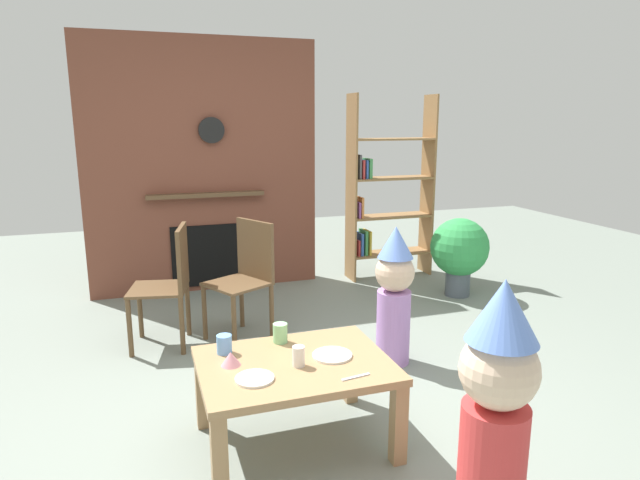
{
  "coord_description": "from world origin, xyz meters",
  "views": [
    {
      "loc": [
        -0.9,
        -2.72,
        1.65
      ],
      "look_at": [
        0.15,
        0.4,
        0.92
      ],
      "focal_mm": 30.47,
      "sensor_mm": 36.0,
      "label": 1
    }
  ],
  "objects_px": {
    "coffee_table": "(295,375)",
    "child_in_pink": "(394,292)",
    "paper_cup_near_left": "(299,356)",
    "paper_plate_rear": "(332,355)",
    "birthday_cake_slice": "(231,359)",
    "paper_cup_center": "(224,344)",
    "potted_plant_tall": "(459,250)",
    "paper_plate_front": "(255,378)",
    "dining_chair_left": "(171,279)",
    "dining_chair_middle": "(246,272)",
    "child_with_cone_hat": "(496,408)",
    "bookshelf": "(385,195)",
    "paper_cup_near_right": "(280,333)"
  },
  "relations": [
    {
      "from": "coffee_table",
      "to": "child_in_pink",
      "type": "height_order",
      "value": "child_in_pink"
    },
    {
      "from": "paper_cup_near_left",
      "to": "paper_plate_rear",
      "type": "distance_m",
      "value": 0.21
    },
    {
      "from": "birthday_cake_slice",
      "to": "child_in_pink",
      "type": "bearing_deg",
      "value": 28.32
    },
    {
      "from": "paper_cup_center",
      "to": "potted_plant_tall",
      "type": "relative_size",
      "value": 0.13
    },
    {
      "from": "paper_plate_front",
      "to": "child_in_pink",
      "type": "bearing_deg",
      "value": 36.58
    },
    {
      "from": "dining_chair_left",
      "to": "dining_chair_middle",
      "type": "bearing_deg",
      "value": -167.95
    },
    {
      "from": "paper_plate_rear",
      "to": "birthday_cake_slice",
      "type": "height_order",
      "value": "birthday_cake_slice"
    },
    {
      "from": "paper_plate_front",
      "to": "child_with_cone_hat",
      "type": "bearing_deg",
      "value": -43.92
    },
    {
      "from": "potted_plant_tall",
      "to": "paper_plate_rear",
      "type": "bearing_deg",
      "value": -136.42
    },
    {
      "from": "paper_cup_near_left",
      "to": "paper_cup_center",
      "type": "distance_m",
      "value": 0.42
    },
    {
      "from": "coffee_table",
      "to": "paper_cup_center",
      "type": "bearing_deg",
      "value": 145.72
    },
    {
      "from": "child_in_pink",
      "to": "dining_chair_middle",
      "type": "height_order",
      "value": "child_in_pink"
    },
    {
      "from": "bookshelf",
      "to": "coffee_table",
      "type": "xyz_separation_m",
      "value": [
        -1.75,
        -2.68,
        -0.49
      ]
    },
    {
      "from": "coffee_table",
      "to": "paper_plate_front",
      "type": "relative_size",
      "value": 5.17
    },
    {
      "from": "paper_plate_front",
      "to": "birthday_cake_slice",
      "type": "xyz_separation_m",
      "value": [
        -0.08,
        0.19,
        0.03
      ]
    },
    {
      "from": "paper_cup_near_left",
      "to": "paper_plate_rear",
      "type": "height_order",
      "value": "paper_cup_near_left"
    },
    {
      "from": "paper_cup_center",
      "to": "paper_plate_front",
      "type": "bearing_deg",
      "value": -75.66
    },
    {
      "from": "bookshelf",
      "to": "paper_cup_near_left",
      "type": "height_order",
      "value": "bookshelf"
    },
    {
      "from": "birthday_cake_slice",
      "to": "paper_cup_near_right",
      "type": "bearing_deg",
      "value": 33.12
    },
    {
      "from": "coffee_table",
      "to": "paper_plate_front",
      "type": "height_order",
      "value": "paper_plate_front"
    },
    {
      "from": "child_in_pink",
      "to": "dining_chair_left",
      "type": "relative_size",
      "value": 1.07
    },
    {
      "from": "birthday_cake_slice",
      "to": "child_with_cone_hat",
      "type": "xyz_separation_m",
      "value": [
        0.86,
        -0.94,
        0.08
      ]
    },
    {
      "from": "coffee_table",
      "to": "birthday_cake_slice",
      "type": "distance_m",
      "value": 0.33
    },
    {
      "from": "paper_cup_near_right",
      "to": "paper_plate_front",
      "type": "bearing_deg",
      "value": -120.14
    },
    {
      "from": "child_with_cone_hat",
      "to": "dining_chair_left",
      "type": "height_order",
      "value": "child_with_cone_hat"
    },
    {
      "from": "bookshelf",
      "to": "paper_cup_near_left",
      "type": "distance_m",
      "value": 3.26
    },
    {
      "from": "paper_cup_near_left",
      "to": "dining_chair_middle",
      "type": "height_order",
      "value": "dining_chair_middle"
    },
    {
      "from": "child_with_cone_hat",
      "to": "paper_plate_rear",
      "type": "bearing_deg",
      "value": -10.49
    },
    {
      "from": "paper_cup_near_right",
      "to": "paper_plate_rear",
      "type": "distance_m",
      "value": 0.34
    },
    {
      "from": "paper_plate_front",
      "to": "child_in_pink",
      "type": "distance_m",
      "value": 1.42
    },
    {
      "from": "dining_chair_middle",
      "to": "child_in_pink",
      "type": "bearing_deg",
      "value": 109.04
    },
    {
      "from": "child_in_pink",
      "to": "dining_chair_middle",
      "type": "distance_m",
      "value": 1.16
    },
    {
      "from": "bookshelf",
      "to": "coffee_table",
      "type": "relative_size",
      "value": 1.99
    },
    {
      "from": "coffee_table",
      "to": "child_with_cone_hat",
      "type": "distance_m",
      "value": 1.05
    },
    {
      "from": "paper_plate_front",
      "to": "dining_chair_middle",
      "type": "height_order",
      "value": "dining_chair_middle"
    },
    {
      "from": "paper_cup_center",
      "to": "paper_plate_front",
      "type": "distance_m",
      "value": 0.36
    },
    {
      "from": "paper_plate_rear",
      "to": "child_with_cone_hat",
      "type": "xyz_separation_m",
      "value": [
        0.35,
        -0.88,
        0.11
      ]
    },
    {
      "from": "coffee_table",
      "to": "child_in_pink",
      "type": "xyz_separation_m",
      "value": [
        0.91,
        0.72,
        0.12
      ]
    },
    {
      "from": "paper_cup_near_left",
      "to": "child_with_cone_hat",
      "type": "height_order",
      "value": "child_with_cone_hat"
    },
    {
      "from": "bookshelf",
      "to": "birthday_cake_slice",
      "type": "xyz_separation_m",
      "value": [
        -2.06,
        -2.61,
        -0.38
      ]
    },
    {
      "from": "dining_chair_left",
      "to": "potted_plant_tall",
      "type": "bearing_deg",
      "value": -160.72
    },
    {
      "from": "paper_cup_near_left",
      "to": "dining_chair_middle",
      "type": "xyz_separation_m",
      "value": [
        0.04,
        1.56,
        0.0
      ]
    },
    {
      "from": "child_in_pink",
      "to": "paper_cup_center",
      "type": "bearing_deg",
      "value": -16.1
    },
    {
      "from": "dining_chair_middle",
      "to": "paper_cup_near_right",
      "type": "bearing_deg",
      "value": 59.0
    },
    {
      "from": "paper_cup_center",
      "to": "birthday_cake_slice",
      "type": "height_order",
      "value": "paper_cup_center"
    },
    {
      "from": "dining_chair_middle",
      "to": "potted_plant_tall",
      "type": "xyz_separation_m",
      "value": [
        2.1,
        0.34,
        -0.06
      ]
    },
    {
      "from": "paper_plate_front",
      "to": "paper_cup_near_left",
      "type": "bearing_deg",
      "value": 17.35
    },
    {
      "from": "dining_chair_middle",
      "to": "child_with_cone_hat",
      "type": "bearing_deg",
      "value": 73.41
    },
    {
      "from": "dining_chair_left",
      "to": "birthday_cake_slice",
      "type": "bearing_deg",
      "value": 109.7
    },
    {
      "from": "paper_plate_front",
      "to": "dining_chair_left",
      "type": "bearing_deg",
      "value": 99.71
    }
  ]
}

